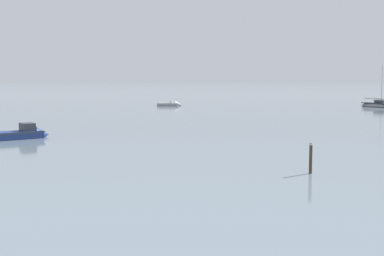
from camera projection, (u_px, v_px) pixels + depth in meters
The scene contains 4 objects.
motorboat_moored_0 at pixel (172, 105), 94.52m from camera, with size 4.58×3.67×1.53m.
motorboat_moored_3 at pixel (25, 135), 46.57m from camera, with size 5.49×2.46×2.02m.
sailboat_moored_1 at pixel (378, 105), 91.18m from camera, with size 2.74×6.91×7.55m.
mooring_post_near at pixel (311, 159), 29.93m from camera, with size 0.22×0.22×1.93m.
Camera 1 is at (-40.80, -15.09, 5.63)m, focal length 49.06 mm.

